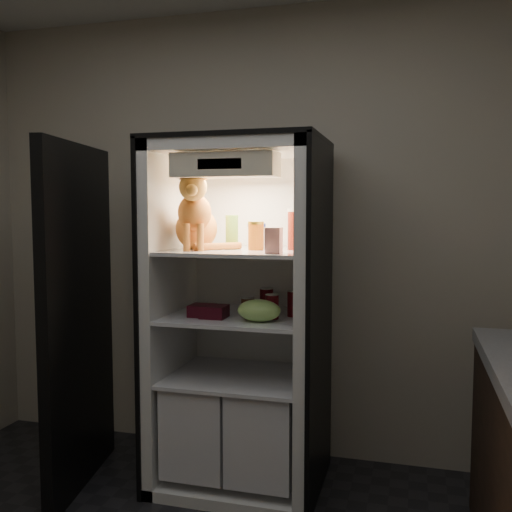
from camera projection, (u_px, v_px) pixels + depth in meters
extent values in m
plane|color=#BCB29D|center=(261.00, 235.00, 3.48)|extent=(3.60, 0.00, 3.60)
cube|color=white|center=(256.00, 307.00, 3.39)|extent=(0.85, 0.06, 1.85)
cube|color=white|center=(173.00, 313.00, 3.19)|extent=(0.06, 0.70, 1.85)
cube|color=white|center=(312.00, 320.00, 2.98)|extent=(0.06, 0.70, 1.85)
cube|color=white|center=(240.00, 149.00, 3.01)|extent=(0.85, 0.70, 0.06)
cube|color=white|center=(240.00, 476.00, 3.16)|extent=(0.85, 0.70, 0.06)
cube|color=black|center=(166.00, 313.00, 3.20)|extent=(0.02, 0.72, 1.87)
cube|color=black|center=(320.00, 321.00, 2.97)|extent=(0.02, 0.72, 1.87)
cube|color=black|center=(240.00, 141.00, 3.01)|extent=(0.90, 0.72, 0.02)
cube|color=white|center=(238.00, 252.00, 3.03)|extent=(0.73, 0.62, 0.02)
cube|color=white|center=(238.00, 317.00, 3.06)|extent=(0.73, 0.62, 0.02)
cube|color=white|center=(208.00, 418.00, 3.15)|extent=(0.34, 0.58, 0.48)
cube|color=white|center=(270.00, 425.00, 3.06)|extent=(0.34, 0.58, 0.48)
cube|color=white|center=(239.00, 377.00, 3.08)|extent=(0.73, 0.62, 0.02)
cube|color=#F1E5C5|center=(225.00, 165.00, 2.79)|extent=(0.52, 0.18, 0.12)
cube|color=black|center=(220.00, 164.00, 2.71)|extent=(0.22, 0.01, 0.05)
cube|color=black|center=(79.00, 317.00, 3.08)|extent=(0.22, 0.87, 1.85)
cube|color=white|center=(72.00, 388.00, 3.05)|extent=(0.18, 0.64, 0.12)
cube|color=white|center=(70.00, 295.00, 3.01)|extent=(0.18, 0.64, 0.12)
ellipsoid|color=#BD5118|center=(197.00, 229.00, 3.09)|extent=(0.28, 0.32, 0.23)
ellipsoid|color=#BD5118|center=(195.00, 213.00, 2.97)|extent=(0.22, 0.20, 0.20)
sphere|color=orange|center=(193.00, 187.00, 2.89)|extent=(0.18, 0.18, 0.14)
sphere|color=orange|center=(192.00, 190.00, 2.83)|extent=(0.08, 0.08, 0.06)
cone|color=orange|center=(184.00, 173.00, 2.89)|extent=(0.07, 0.07, 0.07)
cone|color=orange|center=(202.00, 173.00, 2.89)|extent=(0.07, 0.07, 0.07)
cylinder|color=#BD5118|center=(187.00, 237.00, 2.91)|extent=(0.04, 0.04, 0.14)
cylinder|color=#BD5118|center=(200.00, 237.00, 2.91)|extent=(0.04, 0.04, 0.14)
cylinder|color=#BD5118|center=(218.00, 246.00, 3.00)|extent=(0.22, 0.20, 0.04)
cylinder|color=green|center=(232.00, 233.00, 3.10)|extent=(0.07, 0.07, 0.17)
cylinder|color=green|center=(232.00, 217.00, 3.09)|extent=(0.07, 0.07, 0.01)
cylinder|color=white|center=(257.00, 238.00, 3.11)|extent=(0.10, 0.10, 0.12)
cylinder|color=#1A32B8|center=(257.00, 225.00, 3.11)|extent=(0.10, 0.10, 0.02)
cylinder|color=maroon|center=(256.00, 237.00, 3.00)|extent=(0.08, 0.08, 0.14)
cylinder|color=gold|center=(256.00, 223.00, 3.00)|extent=(0.08, 0.08, 0.01)
cylinder|color=#A72D16|center=(300.00, 231.00, 3.02)|extent=(0.13, 0.13, 0.20)
cylinder|color=white|center=(300.00, 210.00, 3.01)|extent=(0.13, 0.13, 0.02)
cube|color=silver|center=(274.00, 241.00, 2.76)|extent=(0.07, 0.07, 0.13)
cylinder|color=black|center=(267.00, 301.00, 3.10)|extent=(0.07, 0.07, 0.13)
cylinder|color=#B2B2B2|center=(267.00, 288.00, 3.10)|extent=(0.07, 0.07, 0.00)
cylinder|color=black|center=(294.00, 304.00, 3.00)|extent=(0.07, 0.07, 0.13)
cylinder|color=#B2B2B2|center=(294.00, 291.00, 3.00)|extent=(0.07, 0.07, 0.00)
cylinder|color=black|center=(272.00, 307.00, 2.93)|extent=(0.07, 0.07, 0.12)
cylinder|color=#B2B2B2|center=(272.00, 295.00, 2.93)|extent=(0.07, 0.07, 0.00)
cylinder|color=#542C18|center=(248.00, 307.00, 3.05)|extent=(0.07, 0.07, 0.09)
cylinder|color=#B2B2B2|center=(248.00, 297.00, 3.05)|extent=(0.07, 0.07, 0.01)
ellipsoid|color=#96C95D|center=(259.00, 310.00, 2.87)|extent=(0.22, 0.16, 0.11)
cube|color=#490C18|center=(202.00, 310.00, 3.01)|extent=(0.13, 0.13, 0.06)
cube|color=#490C18|center=(214.00, 312.00, 2.97)|extent=(0.13, 0.13, 0.06)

